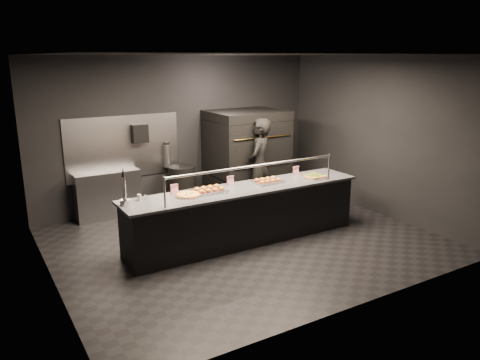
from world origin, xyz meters
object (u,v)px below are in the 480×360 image
Objects in this scene: prep_shelf at (108,195)px; trash_bin at (182,188)px; pizza_oven at (246,156)px; slider_tray_a at (209,190)px; round_pizza at (189,195)px; beer_tap at (125,194)px; towel_dispenser at (140,133)px; worker at (259,166)px; slider_tray_b at (268,181)px; fire_extinguisher at (167,156)px; square_pizza at (314,176)px; service_counter at (245,214)px.

prep_shelf reaches higher than trash_bin.
slider_tray_a is at bearing -134.83° from pizza_oven.
prep_shelf is at bearing 105.38° from round_pizza.
slider_tray_a is at bearing -101.49° from trash_bin.
towel_dispenser is at bearing 65.49° from beer_tap.
round_pizza is at bearing -11.92° from worker.
towel_dispenser is at bearing 88.13° from round_pizza.
prep_shelf is 3.11m from slider_tray_b.
round_pizza is 1.48m from slider_tray_b.
fire_extinguisher is (-1.55, 0.50, 0.09)m from pizza_oven.
worker reaches higher than slider_tray_b.
fire_extinguisher reaches higher than trash_bin.
towel_dispenser is (0.70, 0.07, 1.10)m from prep_shelf.
trash_bin is at bearing 48.40° from beer_tap.
worker is at bearing 105.14° from square_pizza.
trash_bin is (-0.20, 2.06, -0.02)m from service_counter.
slider_tray_b is 2.16m from trash_bin.
service_counter reaches higher than round_pizza.
pizza_oven reaches higher than beer_tap.
square_pizza reaches higher than trash_bin.
round_pizza is at bearing -91.87° from towel_dispenser.
service_counter is at bearing -8.48° from slider_tray_a.
towel_dispenser is 0.74m from fire_extinguisher.
beer_tap is at bearing -114.51° from towel_dispenser.
prep_shelf is 3.43× the size of towel_dispenser.
service_counter reaches higher than prep_shelf.
pizza_oven is 2.15× the size of trash_bin.
slider_tray_a reaches higher than round_pizza.
round_pizza is 0.75× the size of slider_tray_a.
prep_shelf is 3.86m from square_pizza.
slider_tray_a is 0.66× the size of trash_bin.
square_pizza reaches higher than round_pizza.
beer_tap is 3.21m from worker.
slider_tray_b is 1.25m from worker.
towel_dispenser reaches higher than round_pizza.
trash_bin is (-1.60, 2.11, -0.49)m from square_pizza.
beer_tap is (-1.60, -2.31, 0.02)m from fire_extinguisher.
pizza_oven is at bearing -13.14° from towel_dispenser.
beer_tap reaches higher than slider_tray_b.
square_pizza is (3.00, -2.37, 0.49)m from prep_shelf.
fire_extinguisher is at bearing 83.82° from slider_tray_a.
worker is at bearing 33.89° from slider_tray_a.
worker is (1.66, 1.12, -0.03)m from slider_tray_a.
slider_tray_b reaches higher than square_pizza.
slider_tray_b is at bearing -0.35° from slider_tray_a.
pizza_oven reaches higher than trash_bin.
round_pizza is 2.21m from trash_bin.
slider_tray_b reaches higher than prep_shelf.
pizza_oven is at bearing -6.45° from trash_bin.
pizza_oven is 2.85m from round_pizza.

